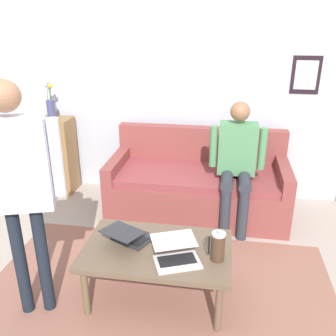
# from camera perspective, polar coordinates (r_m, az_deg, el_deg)

# --- Properties ---
(ground_plane) EXTENTS (7.68, 7.68, 0.00)m
(ground_plane) POSITION_cam_1_polar(r_m,az_deg,el_deg) (2.91, -3.55, -21.88)
(ground_plane) COLOR #AC9F93
(area_rug) EXTENTS (2.76, 1.96, 0.01)m
(area_rug) POSITION_cam_1_polar(r_m,az_deg,el_deg) (2.98, -1.98, -20.32)
(area_rug) COLOR #905E4E
(area_rug) RESTS_ON ground_plane
(back_wall) EXTENTS (7.04, 0.11, 2.70)m
(back_wall) POSITION_cam_1_polar(r_m,az_deg,el_deg) (4.31, 2.55, 13.31)
(back_wall) COLOR silver
(back_wall) RESTS_ON ground_plane
(couch) EXTENTS (1.89, 0.87, 0.88)m
(couch) POSITION_cam_1_polar(r_m,az_deg,el_deg) (4.07, 4.63, -2.71)
(couch) COLOR brown
(couch) RESTS_ON ground_plane
(coffee_table) EXTENTS (1.09, 0.68, 0.44)m
(coffee_table) POSITION_cam_1_polar(r_m,az_deg,el_deg) (2.81, -1.69, -13.03)
(coffee_table) COLOR brown
(coffee_table) RESTS_ON ground_plane
(laptop_left) EXTENTS (0.41, 0.41, 0.12)m
(laptop_left) POSITION_cam_1_polar(r_m,az_deg,el_deg) (2.64, 1.26, -13.19)
(laptop_left) COLOR silver
(laptop_left) RESTS_ON coffee_table
(laptop_center) EXTENTS (0.41, 0.44, 0.13)m
(laptop_center) POSITION_cam_1_polar(r_m,az_deg,el_deg) (2.85, -5.95, -10.35)
(laptop_center) COLOR #28282D
(laptop_center) RESTS_ON coffee_table
(french_press) EXTENTS (0.12, 0.10, 0.24)m
(french_press) POSITION_cam_1_polar(r_m,az_deg,el_deg) (2.63, 7.74, -11.91)
(french_press) COLOR #4C3323
(french_press) RESTS_ON coffee_table
(side_shelf) EXTENTS (0.42, 0.32, 0.92)m
(side_shelf) POSITION_cam_1_polar(r_m,az_deg,el_deg) (4.71, -16.84, 1.92)
(side_shelf) COLOR olive
(side_shelf) RESTS_ON ground_plane
(flower_vase) EXTENTS (0.11, 0.10, 0.45)m
(flower_vase) POSITION_cam_1_polar(r_m,az_deg,el_deg) (4.54, -17.70, 9.16)
(flower_vase) COLOR #43487A
(flower_vase) RESTS_ON side_shelf
(person_standing) EXTENTS (0.59, 0.31, 1.69)m
(person_standing) POSITION_cam_1_polar(r_m,az_deg,el_deg) (2.54, -22.28, -1.12)
(person_standing) COLOR #1A222D
(person_standing) RESTS_ON ground_plane
(person_seated) EXTENTS (0.55, 0.51, 1.28)m
(person_seated) POSITION_cam_1_polar(r_m,az_deg,el_deg) (3.69, 10.61, 1.38)
(person_seated) COLOR #30333D
(person_seated) RESTS_ON ground_plane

